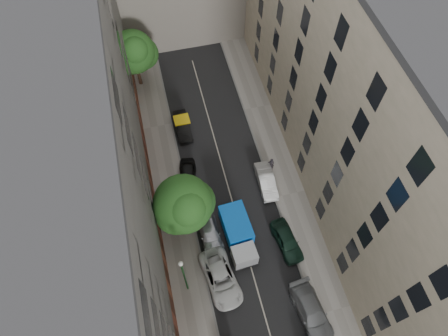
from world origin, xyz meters
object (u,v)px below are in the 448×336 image
object	(u,v)px
car_right_2	(287,241)
pedestrian	(271,164)
car_left_4	(188,177)
tree_mid	(185,206)
car_right_3	(266,181)
tree_far	(134,53)
lamp_post	(184,274)
tarp_truck	(238,234)
car_left_5	(183,126)
car_left_2	(221,278)
car_left_3	(210,232)
car_right_1	(311,312)

from	to	relation	value
car_right_2	pedestrian	xyz separation A→B (m)	(0.91, 7.71, 0.31)
car_left_4	tree_mid	world-z (taller)	tree_mid
car_right_3	tree_mid	size ratio (longest dim) A/B	0.58
tree_far	lamp_post	bearing A→B (deg)	-88.39
tarp_truck	pedestrian	world-z (taller)	tarp_truck
car_left_4	car_left_5	size ratio (longest dim) A/B	1.00
car_right_3	tree_mid	world-z (taller)	tree_mid
car_left_2	car_left_5	distance (m)	16.44
car_left_3	car_right_3	world-z (taller)	car_right_3
car_left_4	car_right_2	size ratio (longest dim) A/B	0.96
car_right_1	tree_mid	bearing A→B (deg)	123.59
tarp_truck	car_left_5	size ratio (longest dim) A/B	1.35
tree_far	tree_mid	bearing A→B (deg)	-84.45
tree_far	pedestrian	xyz separation A→B (m)	(10.81, -14.29, -3.63)
car_left_3	pedestrian	bearing A→B (deg)	33.13
pedestrian	tarp_truck	bearing A→B (deg)	62.23
car_left_5	car_left_4	bearing A→B (deg)	-97.43
car_right_2	car_right_3	distance (m)	6.20
car_right_1	tree_mid	size ratio (longest dim) A/B	0.72
car_right_2	tree_far	world-z (taller)	tree_far
car_left_3	lamp_post	xyz separation A→B (m)	(-2.83, -4.25, 3.63)
lamp_post	car_left_3	bearing A→B (deg)	56.31
tarp_truck	lamp_post	xyz separation A→B (m)	(-5.16, -3.20, 2.90)
car_right_2	car_left_3	bearing A→B (deg)	151.93
car_right_1	lamp_post	xyz separation A→B (m)	(-9.23, 4.35, 3.52)
car_right_2	pedestrian	size ratio (longest dim) A/B	2.41
car_left_3	lamp_post	world-z (taller)	lamp_post
car_left_5	tarp_truck	bearing A→B (deg)	-80.85
car_right_3	pedestrian	size ratio (longest dim) A/B	2.36
car_left_4	car_left_3	bearing A→B (deg)	-73.15
tarp_truck	car_right_1	world-z (taller)	tarp_truck
car_right_3	lamp_post	xyz separation A→B (m)	(-9.23, -8.05, 3.58)
car_left_3	car_left_5	bearing A→B (deg)	87.85
tarp_truck	pedestrian	xyz separation A→B (m)	(4.98, 6.36, -0.34)
car_left_5	tree_mid	xyz separation A→B (m)	(-1.55, -11.10, 4.03)
car_left_4	tree_mid	xyz separation A→B (m)	(-0.90, -4.93, 4.01)
car_right_1	car_right_3	world-z (taller)	car_right_1
tarp_truck	car_right_1	size ratio (longest dim) A/B	1.07
car_right_2	pedestrian	bearing A→B (deg)	75.78
car_left_3	lamp_post	bearing A→B (deg)	-126.57
car_left_2	car_left_4	xyz separation A→B (m)	(-0.80, 10.27, -0.05)
car_left_3	car_right_1	distance (m)	10.72
car_left_4	lamp_post	distance (m)	11.07
car_left_2	pedestrian	distance (m)	12.03
car_left_5	pedestrian	distance (m)	10.16
car_right_1	tree_far	bearing A→B (deg)	103.04
car_left_2	car_left_5	world-z (taller)	car_left_2
car_right_3	tree_far	xyz separation A→B (m)	(-9.90, 15.80, 3.97)
car_left_4	tree_far	xyz separation A→B (m)	(-2.70, 13.57, 3.97)
car_right_1	tree_far	distance (m)	30.14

